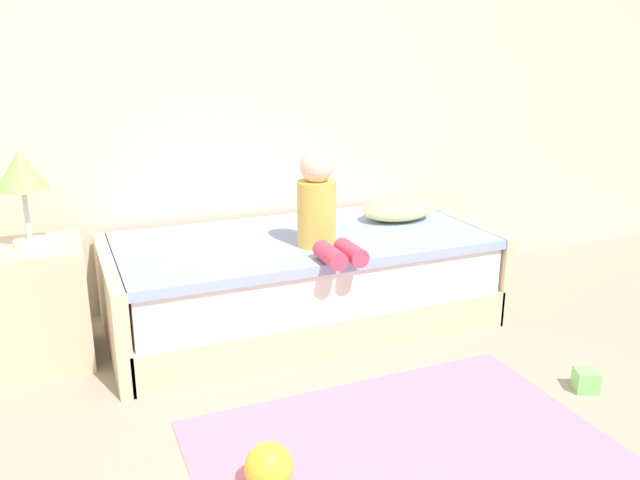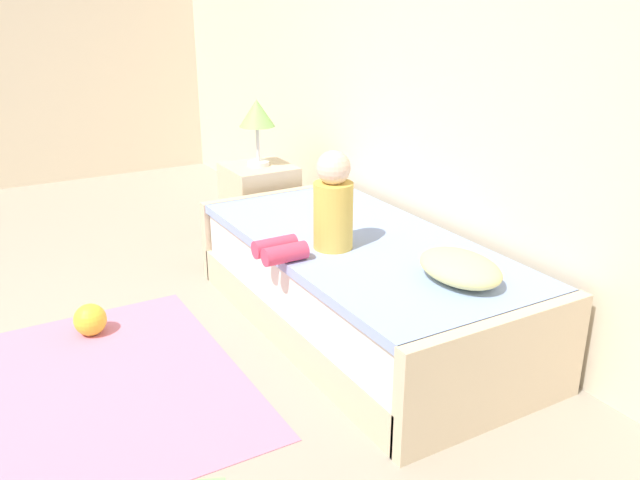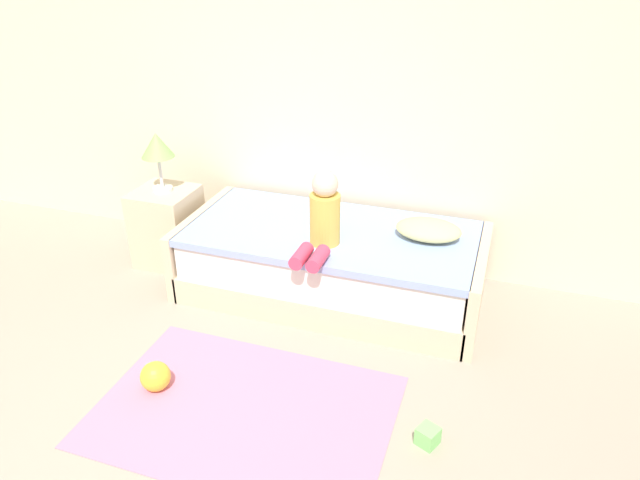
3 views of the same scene
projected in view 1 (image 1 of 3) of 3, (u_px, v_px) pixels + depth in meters
The scene contains 9 objects.
wall_rear at pixel (206, 54), 3.65m from camera, with size 7.20×0.10×2.90m, color beige.
bed at pixel (303, 280), 3.60m from camera, with size 2.11×1.00×0.50m.
nightstand at pixel (39, 305), 3.12m from camera, with size 0.44×0.44×0.60m, color beige.
table_lamp at pixel (21, 175), 2.93m from camera, with size 0.24×0.24×0.45m.
child_figure at pixel (320, 209), 3.27m from camera, with size 0.20×0.51×0.50m.
pillow at pixel (398, 209), 3.83m from camera, with size 0.44×0.30×0.13m, color #F2E58C.
toy_ball at pixel (269, 467), 2.27m from camera, with size 0.17×0.17×0.17m, color yellow.
area_rug at pixel (406, 451), 2.49m from camera, with size 1.60×1.10×0.01m, color pink.
toy_block at pixel (586, 380), 2.92m from camera, with size 0.10×0.10×0.10m, color #7FD872.
Camera 1 is at (-0.88, -1.15, 1.51)m, focal length 36.31 mm.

